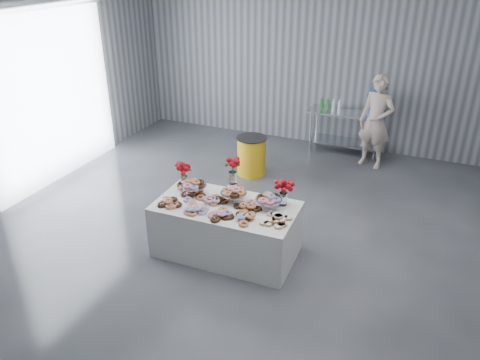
% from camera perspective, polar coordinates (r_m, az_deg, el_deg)
% --- Properties ---
extents(ground, '(9.00, 9.00, 0.00)m').
position_cam_1_polar(ground, '(6.69, -0.64, -8.53)').
color(ground, '#33353A').
rests_on(ground, ground).
extents(room_walls, '(8.04, 9.04, 4.02)m').
position_cam_1_polar(room_walls, '(5.79, -3.06, 14.51)').
color(room_walls, gray).
rests_on(room_walls, ground).
extents(display_table, '(1.92, 1.04, 0.75)m').
position_cam_1_polar(display_table, '(6.44, -1.68, -6.01)').
color(display_table, white).
rests_on(display_table, ground).
extents(prep_table, '(1.50, 0.60, 0.90)m').
position_cam_1_polar(prep_table, '(9.79, 12.72, 6.56)').
color(prep_table, silver).
rests_on(prep_table, ground).
extents(donut_mounds, '(1.82, 0.84, 0.09)m').
position_cam_1_polar(donut_mounds, '(6.19, -1.92, -2.95)').
color(donut_mounds, '#C67848').
rests_on(donut_mounds, display_table).
extents(cake_stand_left, '(0.36, 0.36, 0.17)m').
position_cam_1_polar(cake_stand_left, '(6.52, -5.65, -0.53)').
color(cake_stand_left, silver).
rests_on(cake_stand_left, display_table).
extents(cake_stand_mid, '(0.36, 0.36, 0.17)m').
position_cam_1_polar(cake_stand_mid, '(6.29, -0.78, -1.46)').
color(cake_stand_mid, silver).
rests_on(cake_stand_mid, display_table).
extents(cake_stand_right, '(0.36, 0.36, 0.17)m').
position_cam_1_polar(cake_stand_right, '(6.13, 3.54, -2.27)').
color(cake_stand_right, silver).
rests_on(cake_stand_right, display_table).
extents(danish_pile, '(0.48, 0.48, 0.11)m').
position_cam_1_polar(danish_pile, '(5.88, 4.42, -4.64)').
color(danish_pile, white).
rests_on(danish_pile, display_table).
extents(bouquet_left, '(0.26, 0.26, 0.42)m').
position_cam_1_polar(bouquet_left, '(6.62, -6.86, 1.34)').
color(bouquet_left, white).
rests_on(bouquet_left, display_table).
extents(bouquet_right, '(0.26, 0.26, 0.42)m').
position_cam_1_polar(bouquet_right, '(6.15, 5.35, -0.61)').
color(bouquet_right, white).
rests_on(bouquet_right, display_table).
extents(bouquet_center, '(0.26, 0.26, 0.57)m').
position_cam_1_polar(bouquet_center, '(6.38, -0.93, 1.38)').
color(bouquet_center, silver).
rests_on(bouquet_center, display_table).
extents(water_jug, '(0.28, 0.28, 0.55)m').
position_cam_1_polar(water_jug, '(9.56, 15.99, 9.07)').
color(water_jug, '#3B6CCA').
rests_on(water_jug, prep_table).
extents(drink_bottles, '(0.54, 0.08, 0.27)m').
position_cam_1_polar(drink_bottles, '(9.62, 10.96, 9.00)').
color(drink_bottles, '#268C33').
rests_on(drink_bottles, prep_table).
extents(person, '(0.75, 0.60, 1.79)m').
position_cam_1_polar(person, '(9.26, 16.24, 6.83)').
color(person, '#CC8C93').
rests_on(person, ground).
extents(trash_barrel, '(0.57, 0.57, 0.73)m').
position_cam_1_polar(trash_barrel, '(8.73, 1.40, 2.99)').
color(trash_barrel, '#EDAE13').
rests_on(trash_barrel, ground).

